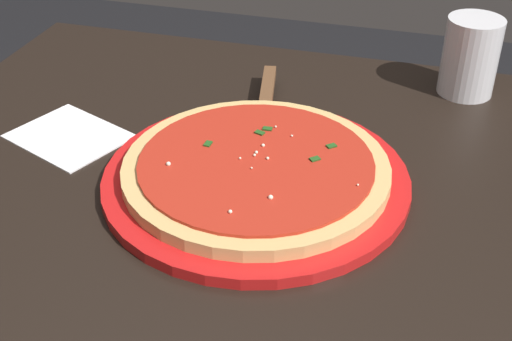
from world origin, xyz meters
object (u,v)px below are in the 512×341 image
(pizza, at_px, (256,168))
(napkin_loose_left, at_px, (69,136))
(serving_plate, at_px, (256,179))
(cup_tall_drink, at_px, (470,57))
(pizza_server, at_px, (266,104))

(pizza, height_order, napkin_loose_left, pizza)
(serving_plate, relative_size, cup_tall_drink, 3.19)
(pizza_server, relative_size, cup_tall_drink, 1.93)
(pizza, height_order, pizza_server, pizza)
(serving_plate, relative_size, pizza, 1.15)
(serving_plate, height_order, napkin_loose_left, serving_plate)
(serving_plate, xyz_separation_m, pizza_server, (-0.03, 0.17, 0.01))
(serving_plate, height_order, pizza_server, pizza_server)
(pizza, relative_size, napkin_loose_left, 2.20)
(pizza_server, height_order, napkin_loose_left, pizza_server)
(pizza, distance_m, cup_tall_drink, 0.40)
(pizza, xyz_separation_m, cup_tall_drink, (0.24, 0.32, 0.03))
(serving_plate, bearing_deg, pizza, 80.53)
(serving_plate, distance_m, pizza_server, 0.17)
(cup_tall_drink, distance_m, napkin_loose_left, 0.58)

